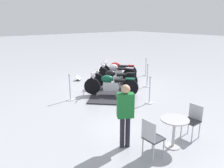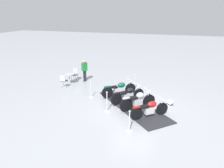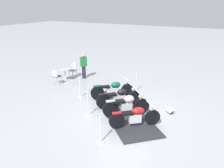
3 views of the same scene
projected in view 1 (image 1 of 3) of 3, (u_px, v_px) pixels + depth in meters
ground_plane at (115, 85)px, 11.10m from camera, size 80.00×80.00×0.00m
display_platform at (115, 85)px, 11.10m from camera, size 4.99×4.96×0.05m
motorcycle_maroon at (117, 69)px, 12.49m from camera, size 1.48×1.66×0.93m
motorcycle_chrome at (115, 72)px, 11.46m from camera, size 1.52×1.65×1.03m
motorcycle_black at (113, 78)px, 10.46m from camera, size 1.78×1.56×0.98m
motorcycle_forest at (110, 84)px, 9.45m from camera, size 1.70×1.75×1.02m
stanchion_left_front at (146, 69)px, 13.01m from camera, size 0.29×0.29×1.03m
stanchion_left_mid at (147, 79)px, 10.83m from camera, size 0.34×0.34×1.13m
stanchion_left_rear at (149, 94)px, 8.65m from camera, size 0.32×0.32×1.08m
stanchion_right_rear at (70, 92)px, 9.00m from camera, size 0.33×0.33×1.09m
info_placard at (79, 79)px, 12.02m from camera, size 0.44×0.44×0.22m
cafe_table at (174, 126)px, 5.59m from camera, size 0.71×0.71×0.77m
cafe_chair_near_table at (193, 119)px, 6.09m from camera, size 0.40×0.40×0.92m
cafe_chair_across_table at (151, 136)px, 5.11m from camera, size 0.41×0.41×0.98m
bystander_person at (125, 111)px, 5.47m from camera, size 0.46×0.39×1.66m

